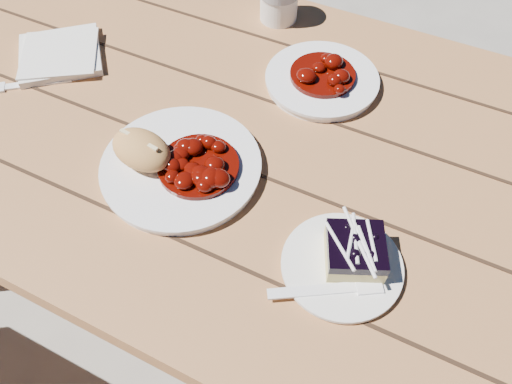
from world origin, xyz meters
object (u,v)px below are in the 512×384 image
at_px(bread_roll, 141,150).
at_px(blueberry_cake, 355,251).
at_px(picnic_table, 270,195).
at_px(second_plate, 322,80).
at_px(main_plate, 181,167).
at_px(dessert_plate, 342,266).

distance_m(bread_roll, blueberry_cake, 0.36).
xyz_separation_m(picnic_table, second_plate, (0.02, 0.16, 0.17)).
bearing_deg(main_plate, blueberry_cake, -6.93).
distance_m(main_plate, dessert_plate, 0.30).
xyz_separation_m(picnic_table, dessert_plate, (0.19, -0.18, 0.17)).
relative_size(main_plate, dessert_plate, 1.53).
distance_m(picnic_table, blueberry_cake, 0.32).
height_order(main_plate, blueberry_cake, blueberry_cake).
height_order(bread_roll, blueberry_cake, bread_roll).
height_order(dessert_plate, blueberry_cake, blueberry_cake).
xyz_separation_m(picnic_table, blueberry_cake, (0.20, -0.16, 0.19)).
height_order(picnic_table, dessert_plate, dessert_plate).
xyz_separation_m(main_plate, blueberry_cake, (0.30, -0.04, 0.02)).
xyz_separation_m(picnic_table, bread_roll, (-0.16, -0.15, 0.20)).
height_order(dessert_plate, second_plate, second_plate).
bearing_deg(main_plate, dessert_plate, -10.04).
distance_m(main_plate, bread_roll, 0.07).
bearing_deg(second_plate, blueberry_cake, -61.65).
bearing_deg(blueberry_cake, main_plate, 149.03).
bearing_deg(second_plate, dessert_plate, -64.05).
distance_m(picnic_table, second_plate, 0.24).
relative_size(blueberry_cake, second_plate, 0.51).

